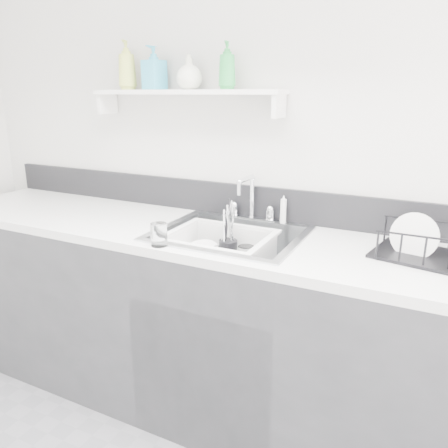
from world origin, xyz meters
The scene contains 19 objects.
room_shell centered at (0.00, 0.39, 1.68)m, with size 3.50×3.00×2.60m.
counter_run centered at (0.00, 1.19, 0.46)m, with size 3.20×0.62×0.92m.
backsplash centered at (0.00, 1.49, 1.00)m, with size 3.20×0.02×0.16m, color black.
sink centered at (0.00, 1.19, 0.83)m, with size 0.64×0.52×0.20m, color silver, non-canonical shape.
faucet centered at (0.00, 1.44, 0.98)m, with size 0.26×0.18×0.23m.
side_sprayer centered at (0.16, 1.44, 0.99)m, with size 0.03×0.03×0.14m, color silver.
wall_shelf centered at (-0.35, 1.42, 1.51)m, with size 1.00×0.16×0.12m.
wash_tub centered at (-0.03, 1.16, 0.84)m, with size 0.45×0.37×0.17m, color silver, non-canonical shape.
plate_stack centered at (-0.13, 1.16, 0.79)m, with size 0.23×0.22×0.09m.
utensil_cup centered at (-0.03, 1.24, 0.83)m, with size 0.08×0.08×0.29m.
ladle centered at (-0.03, 1.16, 0.80)m, with size 0.25×0.09×0.07m, color silver, non-canonical shape.
tumbler_in_tub centered at (0.08, 1.20, 0.82)m, with size 0.07×0.07×0.10m, color white.
tumbler_counter centered at (-0.19, 0.93, 0.97)m, with size 0.07×0.07×0.09m, color white.
dish_rack centered at (0.78, 1.26, 0.98)m, with size 0.36×0.27×0.12m, color black, non-canonical shape.
bowl_small centered at (0.10, 1.14, 0.78)m, with size 0.11×0.11×0.03m, color white.
soap_bottle_a centered at (-0.68, 1.41, 1.65)m, with size 0.09×0.09×0.24m, color #C3D056.
soap_bottle_b centered at (-0.52, 1.41, 1.63)m, with size 0.09×0.09×0.20m, color #34A2C4.
soap_bottle_c centered at (-0.32, 1.42, 1.61)m, with size 0.12×0.12×0.16m, color silver.
soap_bottle_d centered at (-0.12, 1.41, 1.63)m, with size 0.08×0.08×0.21m, color green.
Camera 1 is at (0.79, -0.45, 1.51)m, focal length 35.00 mm.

